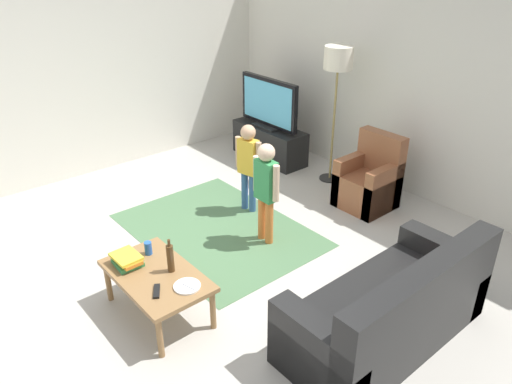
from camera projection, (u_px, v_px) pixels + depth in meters
ground at (210, 268)px, 4.90m from camera, size 7.80×7.80×0.00m
wall_back at (405, 84)px, 6.01m from camera, size 6.00×0.12×2.70m
wall_left at (70, 77)px, 6.33m from camera, size 0.12×6.00×2.70m
area_rug at (218, 230)px, 5.54m from camera, size 2.20×1.60×0.01m
tv_stand at (269, 143)px, 7.27m from camera, size 1.20×0.44×0.50m
tv at (269, 104)px, 6.98m from camera, size 1.10×0.28×0.71m
couch at (394, 313)px, 3.86m from camera, size 0.80×1.80×0.86m
armchair at (370, 183)px, 5.94m from camera, size 0.60×0.60×0.90m
floor_lamp at (338, 66)px, 6.03m from camera, size 0.36×0.36×1.78m
child_near_tv at (248, 160)px, 5.67m from camera, size 0.35×0.17×1.08m
child_center at (266, 185)px, 5.04m from camera, size 0.38×0.18×1.12m
coffee_table at (157, 278)px, 4.14m from camera, size 1.00×0.60×0.42m
book_stack at (127, 260)px, 4.21m from camera, size 0.27×0.22×0.10m
bottle at (170, 258)px, 4.09m from camera, size 0.06×0.06×0.31m
tv_remote at (157, 291)px, 3.89m from camera, size 0.17×0.13×0.02m
soda_can at (148, 248)px, 4.35m from camera, size 0.07×0.07×0.12m
plate at (187, 286)px, 3.95m from camera, size 0.22×0.22×0.02m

